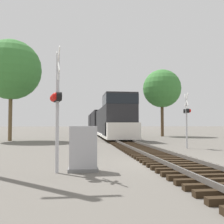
{
  "coord_description": "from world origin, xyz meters",
  "views": [
    {
      "loc": [
        -3.89,
        -10.87,
        1.67
      ],
      "look_at": [
        -1.74,
        6.41,
        2.49
      ],
      "focal_mm": 42.0,
      "sensor_mm": 36.0,
      "label": 1
    }
  ],
  "objects_px": {
    "crossing_signal_far": "(187,115)",
    "tree_far_right": "(11,70)",
    "relay_cabinet": "(83,149)",
    "tree_mid_background": "(162,89)",
    "freight_train": "(101,122)",
    "crossing_signal_near": "(57,101)"
  },
  "relations": [
    {
      "from": "relay_cabinet",
      "to": "tree_mid_background",
      "type": "bearing_deg",
      "value": 66.37
    },
    {
      "from": "crossing_signal_far",
      "to": "tree_far_right",
      "type": "distance_m",
      "value": 18.25
    },
    {
      "from": "tree_far_right",
      "to": "crossing_signal_near",
      "type": "bearing_deg",
      "value": -71.41
    },
    {
      "from": "freight_train",
      "to": "crossing_signal_near",
      "type": "relative_size",
      "value": 11.94
    },
    {
      "from": "crossing_signal_near",
      "to": "tree_far_right",
      "type": "bearing_deg",
      "value": -173.05
    },
    {
      "from": "crossing_signal_far",
      "to": "tree_mid_background",
      "type": "distance_m",
      "value": 18.68
    },
    {
      "from": "tree_mid_background",
      "to": "tree_far_right",
      "type": "bearing_deg",
      "value": -157.45
    },
    {
      "from": "crossing_signal_far",
      "to": "relay_cabinet",
      "type": "distance_m",
      "value": 10.97
    },
    {
      "from": "crossing_signal_far",
      "to": "relay_cabinet",
      "type": "height_order",
      "value": "crossing_signal_far"
    },
    {
      "from": "crossing_signal_near",
      "to": "tree_mid_background",
      "type": "xyz_separation_m",
      "value": [
        12.21,
        25.97,
        4.16
      ]
    },
    {
      "from": "tree_far_right",
      "to": "crossing_signal_far",
      "type": "bearing_deg",
      "value": -35.07
    },
    {
      "from": "crossing_signal_near",
      "to": "crossing_signal_far",
      "type": "xyz_separation_m",
      "value": [
        8.22,
        8.24,
        -0.14
      ]
    },
    {
      "from": "relay_cabinet",
      "to": "tree_mid_background",
      "type": "distance_m",
      "value": 28.74
    },
    {
      "from": "freight_train",
      "to": "tree_mid_background",
      "type": "relative_size",
      "value": 5.53
    },
    {
      "from": "freight_train",
      "to": "tree_mid_background",
      "type": "bearing_deg",
      "value": -59.29
    },
    {
      "from": "tree_far_right",
      "to": "tree_mid_background",
      "type": "xyz_separation_m",
      "value": [
        18.37,
        7.63,
        -0.59
      ]
    },
    {
      "from": "relay_cabinet",
      "to": "crossing_signal_far",
      "type": "bearing_deg",
      "value": 47.79
    },
    {
      "from": "relay_cabinet",
      "to": "freight_train",
      "type": "bearing_deg",
      "value": 84.42
    },
    {
      "from": "relay_cabinet",
      "to": "tree_mid_background",
      "type": "height_order",
      "value": "tree_mid_background"
    },
    {
      "from": "tree_far_right",
      "to": "tree_mid_background",
      "type": "height_order",
      "value": "tree_far_right"
    },
    {
      "from": "crossing_signal_near",
      "to": "freight_train",
      "type": "bearing_deg",
      "value": 161.44
    },
    {
      "from": "crossing_signal_near",
      "to": "tree_far_right",
      "type": "distance_m",
      "value": 19.92
    }
  ]
}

